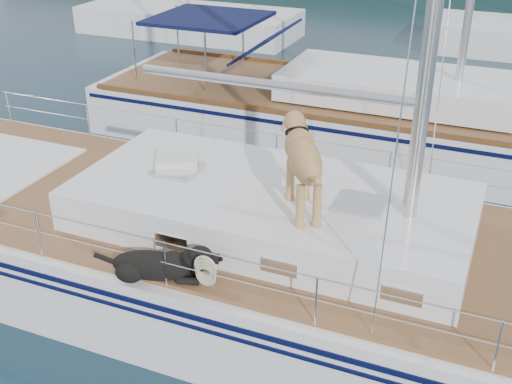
% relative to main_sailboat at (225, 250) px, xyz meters
% --- Properties ---
extents(ground, '(120.00, 120.00, 0.00)m').
position_rel_main_sailboat_xyz_m(ground, '(-0.10, 0.01, -0.68)').
color(ground, black).
rests_on(ground, ground).
extents(main_sailboat, '(12.00, 3.95, 14.01)m').
position_rel_main_sailboat_xyz_m(main_sailboat, '(0.00, 0.00, 0.00)').
color(main_sailboat, white).
rests_on(main_sailboat, ground).
extents(neighbor_sailboat, '(11.00, 3.50, 13.30)m').
position_rel_main_sailboat_xyz_m(neighbor_sailboat, '(0.04, 6.15, -0.06)').
color(neighbor_sailboat, white).
rests_on(neighbor_sailboat, ground).
extents(bg_boat_west, '(8.00, 3.00, 11.65)m').
position_rel_main_sailboat_xyz_m(bg_boat_west, '(-8.10, 14.01, -0.24)').
color(bg_boat_west, white).
rests_on(bg_boat_west, ground).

